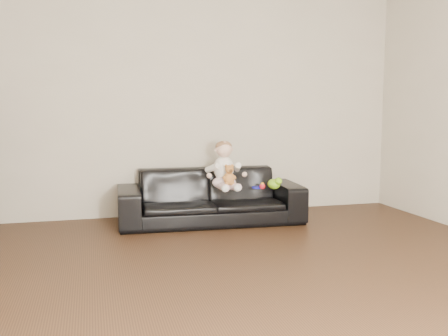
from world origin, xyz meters
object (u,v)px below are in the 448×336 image
object	(u,v)px
baby	(224,168)
toy_rattle	(262,186)
toy_green	(274,184)
teddy_bear	(229,175)
toy_blue_disc	(257,187)
sofa	(210,196)

from	to	relation	value
baby	toy_rattle	size ratio (longest dim) A/B	8.09
baby	toy_green	xyz separation A→B (m)	(0.50, -0.14, -0.17)
teddy_bear	toy_blue_disc	xyz separation A→B (m)	(0.34, 0.12, -0.16)
toy_green	toy_blue_disc	world-z (taller)	toy_green
baby	toy_blue_disc	distance (m)	0.41
toy_green	toy_rattle	size ratio (longest dim) A/B	2.54
baby	teddy_bear	xyz separation A→B (m)	(0.01, -0.15, -0.06)
sofa	toy_green	world-z (taller)	sofa
toy_blue_disc	toy_green	bearing A→B (deg)	-36.54
baby	toy_blue_disc	bearing A→B (deg)	-14.64
sofa	baby	bearing A→B (deg)	-37.45
toy_green	teddy_bear	bearing A→B (deg)	-178.87
teddy_bear	toy_rattle	bearing A→B (deg)	7.11
baby	toy_rattle	world-z (taller)	baby
toy_rattle	toy_blue_disc	bearing A→B (deg)	108.78
toy_green	toy_blue_disc	xyz separation A→B (m)	(-0.15, 0.11, -0.05)
toy_green	toy_rattle	xyz separation A→B (m)	(-0.12, 0.02, -0.02)
baby	sofa	bearing A→B (deg)	130.67
sofa	teddy_bear	xyz separation A→B (m)	(0.14, -0.26, 0.26)
toy_blue_disc	teddy_bear	bearing A→B (deg)	-160.70
baby	toy_green	distance (m)	0.54
sofa	toy_blue_disc	size ratio (longest dim) A/B	17.14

